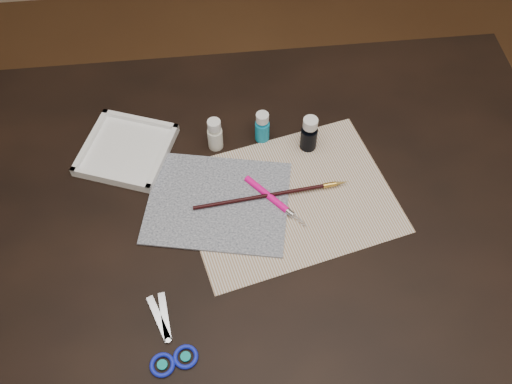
{
  "coord_description": "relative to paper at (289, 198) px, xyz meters",
  "views": [
    {
      "loc": [
        -0.07,
        -0.62,
        1.7
      ],
      "look_at": [
        0.0,
        0.0,
        0.8
      ],
      "focal_mm": 40.0,
      "sensor_mm": 36.0,
      "label": 1
    }
  ],
  "objects": [
    {
      "name": "paint_bottle_cyan",
      "position": [
        -0.04,
        0.16,
        0.04
      ],
      "size": [
        0.03,
        0.03,
        0.08
      ],
      "primitive_type": "cylinder",
      "rotation": [
        0.0,
        0.0,
        -0.11
      ],
      "color": "#0F8AB3",
      "rests_on": "table"
    },
    {
      "name": "palette_tray",
      "position": [
        -0.33,
        0.15,
        0.01
      ],
      "size": [
        0.23,
        0.23,
        0.02
      ],
      "primitive_type": "cube",
      "rotation": [
        0.0,
        0.0,
        -0.37
      ],
      "color": "white",
      "rests_on": "table"
    },
    {
      "name": "paint_bottle_navy",
      "position": [
        0.06,
        0.13,
        0.04
      ],
      "size": [
        0.04,
        0.04,
        0.09
      ],
      "primitive_type": "cylinder",
      "rotation": [
        0.0,
        0.0,
        -0.19
      ],
      "color": "black",
      "rests_on": "table"
    },
    {
      "name": "canvas",
      "position": [
        -0.14,
        0.0,
        0.0
      ],
      "size": [
        0.32,
        0.28,
        0.0
      ],
      "primitive_type": "cube",
      "rotation": [
        0.0,
        0.0,
        -0.21
      ],
      "color": "black",
      "rests_on": "paper"
    },
    {
      "name": "paintbrush",
      "position": [
        -0.03,
        0.01,
        0.01
      ],
      "size": [
        0.32,
        0.04,
        0.01
      ],
      "primitive_type": null,
      "rotation": [
        0.0,
        0.0,
        0.1
      ],
      "color": "black",
      "rests_on": "canvas"
    },
    {
      "name": "table",
      "position": [
        -0.07,
        -0.01,
        -0.38
      ],
      "size": [
        1.3,
        0.9,
        0.75
      ],
      "primitive_type": "cube",
      "color": "black",
      "rests_on": "ground"
    },
    {
      "name": "craft_knife",
      "position": [
        -0.03,
        -0.01,
        0.01
      ],
      "size": [
        0.12,
        0.14,
        0.01
      ],
      "primitive_type": null,
      "rotation": [
        0.0,
        0.0,
        -0.88
      ],
      "color": "#FF088C",
      "rests_on": "paper"
    },
    {
      "name": "paper",
      "position": [
        0.0,
        0.0,
        0.0
      ],
      "size": [
        0.47,
        0.39,
        0.0
      ],
      "primitive_type": "cube",
      "rotation": [
        0.0,
        0.0,
        0.23
      ],
      "color": "silver",
      "rests_on": "table"
    },
    {
      "name": "paint_bottle_white",
      "position": [
        -0.14,
        0.15,
        0.04
      ],
      "size": [
        0.04,
        0.04,
        0.08
      ],
      "primitive_type": "cylinder",
      "rotation": [
        0.0,
        0.0,
        0.21
      ],
      "color": "silver",
      "rests_on": "table"
    },
    {
      "name": "scissors",
      "position": [
        -0.26,
        -0.26,
        0.0
      ],
      "size": [
        0.14,
        0.19,
        0.01
      ],
      "primitive_type": null,
      "rotation": [
        0.0,
        0.0,
        1.93
      ],
      "color": "silver",
      "rests_on": "table"
    },
    {
      "name": "ground",
      "position": [
        -0.07,
        -0.01,
        -0.76
      ],
      "size": [
        3.5,
        3.5,
        0.02
      ],
      "primitive_type": "cube",
      "color": "#422614",
      "rests_on": "ground"
    }
  ]
}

